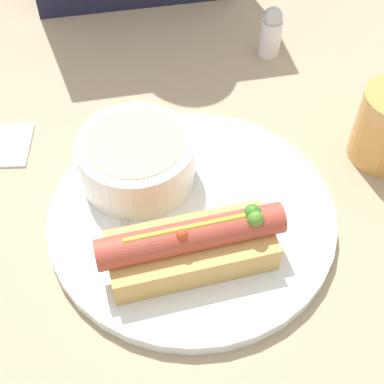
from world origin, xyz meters
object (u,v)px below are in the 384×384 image
at_px(hot_dog, 192,245).
at_px(spoon, 124,190).
at_px(soup_bowl, 137,158).
at_px(salt_shaker, 271,32).

height_order(hot_dog, spoon, hot_dog).
bearing_deg(hot_dog, soup_bowl, 104.32).
relative_size(soup_bowl, spoon, 0.77).
bearing_deg(hot_dog, salt_shaker, 58.57).
distance_m(soup_bowl, spoon, 0.04).
bearing_deg(salt_shaker, spoon, -135.41).
bearing_deg(soup_bowl, hot_dog, -72.44).
bearing_deg(spoon, soup_bowl, -38.58).
xyz_separation_m(hot_dog, spoon, (-0.06, 0.10, -0.02)).
xyz_separation_m(hot_dog, salt_shaker, (0.17, 0.32, -0.00)).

